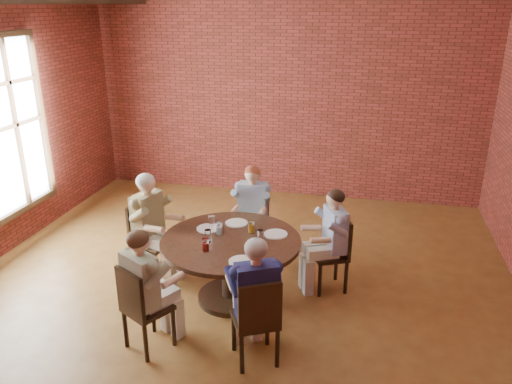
% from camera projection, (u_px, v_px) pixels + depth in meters
% --- Properties ---
extents(floor, '(7.00, 7.00, 0.00)m').
position_uv_depth(floor, '(231.00, 299.00, 5.68)').
color(floor, olive).
rests_on(floor, ground).
extents(wall_back, '(7.00, 0.00, 7.00)m').
position_uv_depth(wall_back, '(285.00, 97.00, 8.27)').
color(wall_back, maroon).
rests_on(wall_back, ground).
extents(dining_table, '(1.53, 1.53, 0.75)m').
position_uv_depth(dining_table, '(231.00, 257.00, 5.49)').
color(dining_table, black).
rests_on(dining_table, floor).
extents(chair_a, '(0.50, 0.50, 0.88)m').
position_uv_depth(chair_a, '(335.00, 250.00, 5.74)').
color(chair_a, black).
rests_on(chair_a, floor).
extents(diner_a, '(0.71, 0.66, 1.23)m').
position_uv_depth(diner_a, '(330.00, 241.00, 5.68)').
color(diner_a, '#37508F').
rests_on(diner_a, floor).
extents(chair_b, '(0.39, 0.39, 0.89)m').
position_uv_depth(chair_b, '(253.00, 220.00, 6.53)').
color(chair_b, black).
rests_on(chair_b, floor).
extents(diner_b, '(0.48, 0.59, 1.24)m').
position_uv_depth(diner_b, '(252.00, 213.00, 6.41)').
color(diner_b, gray).
rests_on(diner_b, floor).
extents(chair_c, '(0.51, 0.51, 0.92)m').
position_uv_depth(chair_c, '(148.00, 237.00, 6.03)').
color(chair_c, black).
rests_on(chair_c, floor).
extents(diner_c, '(0.75, 0.67, 1.31)m').
position_uv_depth(diner_c, '(152.00, 227.00, 5.94)').
color(diner_c, brown).
rests_on(diner_c, floor).
extents(chair_d, '(0.53, 0.53, 0.89)m').
position_uv_depth(chair_d, '(141.00, 306.00, 4.67)').
color(chair_d, black).
rests_on(chair_d, floor).
extents(diner_d, '(0.71, 0.75, 1.25)m').
position_uv_depth(diner_d, '(146.00, 290.00, 4.68)').
color(diner_d, tan).
rests_on(diner_d, floor).
extents(chair_e, '(0.53, 0.53, 0.90)m').
position_uv_depth(chair_e, '(257.00, 319.00, 4.48)').
color(chair_e, black).
rests_on(chair_e, floor).
extents(diner_e, '(0.71, 0.76, 1.26)m').
position_uv_depth(diner_e, '(255.00, 301.00, 4.50)').
color(diner_e, '#191A47').
rests_on(diner_e, floor).
extents(plate_a, '(0.26, 0.26, 0.01)m').
position_uv_depth(plate_a, '(276.00, 234.00, 5.51)').
color(plate_a, white).
rests_on(plate_a, dining_table).
extents(plate_b, '(0.26, 0.26, 0.01)m').
position_uv_depth(plate_b, '(237.00, 223.00, 5.79)').
color(plate_b, white).
rests_on(plate_b, dining_table).
extents(plate_c, '(0.26, 0.26, 0.01)m').
position_uv_depth(plate_c, '(208.00, 228.00, 5.65)').
color(plate_c, white).
rests_on(plate_c, dining_table).
extents(plate_d, '(0.26, 0.26, 0.01)m').
position_uv_depth(plate_d, '(242.00, 262.00, 4.93)').
color(plate_d, white).
rests_on(plate_d, dining_table).
extents(glass_a, '(0.07, 0.07, 0.14)m').
position_uv_depth(glass_a, '(260.00, 236.00, 5.32)').
color(glass_a, white).
rests_on(glass_a, dining_table).
extents(glass_b, '(0.07, 0.07, 0.14)m').
position_uv_depth(glass_b, '(251.00, 226.00, 5.55)').
color(glass_b, white).
rests_on(glass_b, dining_table).
extents(glass_c, '(0.07, 0.07, 0.14)m').
position_uv_depth(glass_c, '(211.00, 222.00, 5.68)').
color(glass_c, white).
rests_on(glass_c, dining_table).
extents(glass_d, '(0.07, 0.07, 0.14)m').
position_uv_depth(glass_d, '(219.00, 228.00, 5.51)').
color(glass_d, white).
rests_on(glass_d, dining_table).
extents(glass_e, '(0.07, 0.07, 0.14)m').
position_uv_depth(glass_e, '(208.00, 236.00, 5.33)').
color(glass_e, white).
rests_on(glass_e, dining_table).
extents(glass_f, '(0.07, 0.07, 0.14)m').
position_uv_depth(glass_f, '(205.00, 245.00, 5.13)').
color(glass_f, white).
rests_on(glass_f, dining_table).
extents(smartphone, '(0.11, 0.15, 0.01)m').
position_uv_depth(smartphone, '(246.00, 259.00, 4.99)').
color(smartphone, black).
rests_on(smartphone, dining_table).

